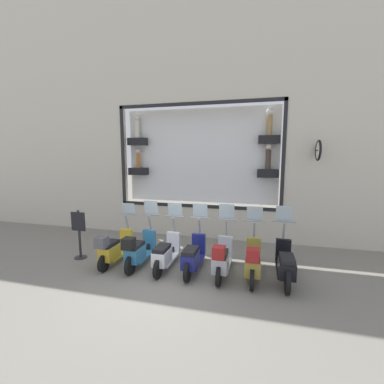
% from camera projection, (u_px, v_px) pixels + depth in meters
% --- Properties ---
extents(ground_plane, '(120.00, 120.00, 0.00)m').
position_uv_depth(ground_plane, '(165.00, 279.00, 6.27)').
color(ground_plane, gray).
extents(building_facade, '(1.24, 36.00, 9.30)m').
position_uv_depth(building_facade, '(198.00, 106.00, 9.06)').
color(building_facade, beige).
rests_on(building_facade, ground_plane).
extents(scooter_black_0, '(1.81, 0.61, 1.70)m').
position_uv_depth(scooter_black_0, '(285.00, 264.00, 6.07)').
color(scooter_black_0, black).
rests_on(scooter_black_0, ground_plane).
extents(scooter_olive_1, '(1.80, 0.61, 1.65)m').
position_uv_depth(scooter_olive_1, '(253.00, 261.00, 6.18)').
color(scooter_olive_1, black).
rests_on(scooter_olive_1, ground_plane).
extents(scooter_silver_2, '(1.79, 0.60, 1.68)m').
position_uv_depth(scooter_silver_2, '(222.00, 258.00, 6.37)').
color(scooter_silver_2, black).
rests_on(scooter_silver_2, ground_plane).
extents(scooter_navy_3, '(1.80, 0.60, 1.66)m').
position_uv_depth(scooter_navy_3, '(193.00, 256.00, 6.62)').
color(scooter_navy_3, black).
rests_on(scooter_navy_3, ground_plane).
extents(scooter_white_4, '(1.80, 0.61, 1.65)m').
position_uv_depth(scooter_white_4, '(166.00, 253.00, 6.80)').
color(scooter_white_4, black).
rests_on(scooter_white_4, ground_plane).
extents(scooter_teal_5, '(1.80, 0.60, 1.68)m').
position_uv_depth(scooter_teal_5, '(139.00, 250.00, 6.92)').
color(scooter_teal_5, black).
rests_on(scooter_teal_5, ground_plane).
extents(scooter_yellow_6, '(1.79, 0.60, 1.57)m').
position_uv_depth(scooter_yellow_6, '(114.00, 248.00, 7.10)').
color(scooter_yellow_6, black).
rests_on(scooter_yellow_6, ground_plane).
extents(shop_sign_post, '(0.36, 0.45, 1.43)m').
position_uv_depth(shop_sign_post, '(79.00, 233.00, 7.47)').
color(shop_sign_post, '#232326').
rests_on(shop_sign_post, ground_plane).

